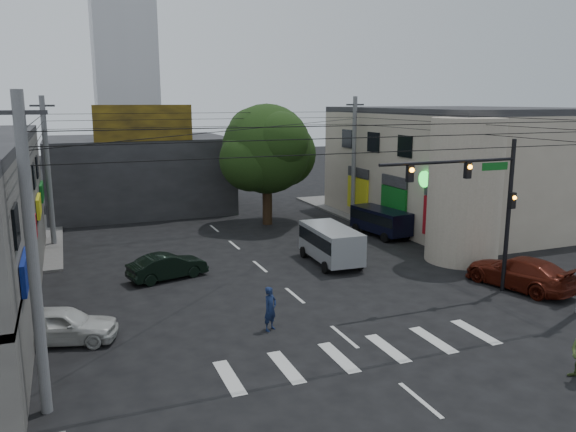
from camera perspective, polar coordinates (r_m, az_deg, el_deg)
ground at (r=24.64m, az=2.49°, el=-9.54°), size 160.00×160.00×0.00m
sidewalk_far_right at (r=48.45m, az=13.28°, el=0.85°), size 16.00×16.00×0.15m
building_right at (r=43.93m, az=17.25°, el=4.73°), size 14.00×18.00×8.00m
corner_column at (r=32.62m, az=17.50°, el=2.47°), size 4.00×4.00×8.00m
building_far at (r=47.62m, az=-14.97°, el=4.15°), size 14.00×10.00×6.00m
billboard at (r=42.42m, az=-14.46°, el=9.13°), size 7.00×0.30×2.60m
tower_distant at (r=92.35m, az=-16.54°, el=19.36°), size 9.00×9.00×44.00m
street_tree at (r=40.40m, az=-2.16°, el=6.78°), size 6.40×6.40×8.70m
traffic_gantry at (r=26.69m, az=19.03°, el=2.24°), size 7.10×0.35×7.20m
utility_pole_near_left at (r=17.02m, az=-24.50°, el=-4.08°), size 0.32×0.32×9.20m
utility_pole_far_left at (r=37.20m, az=-23.19°, el=4.07°), size 0.32×0.32×9.20m
utility_pole_far_right at (r=42.20m, az=6.70°, el=5.73°), size 0.32×0.32×9.20m
dark_sedan at (r=29.20m, az=-12.14°, el=-5.02°), size 3.35×4.66×1.31m
white_compact at (r=22.94m, az=-22.00°, el=-10.22°), size 3.91×4.97×1.38m
maroon_sedan at (r=29.37m, az=22.46°, el=-5.33°), size 4.63×6.31×1.54m
silver_minivan at (r=31.19m, az=4.37°, el=-3.01°), size 4.94×2.41×2.05m
navy_van at (r=37.91m, az=9.40°, el=-0.67°), size 5.02×2.92×1.83m
traffic_officer at (r=22.34m, az=-1.82°, el=-9.39°), size 1.02×1.00×1.78m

